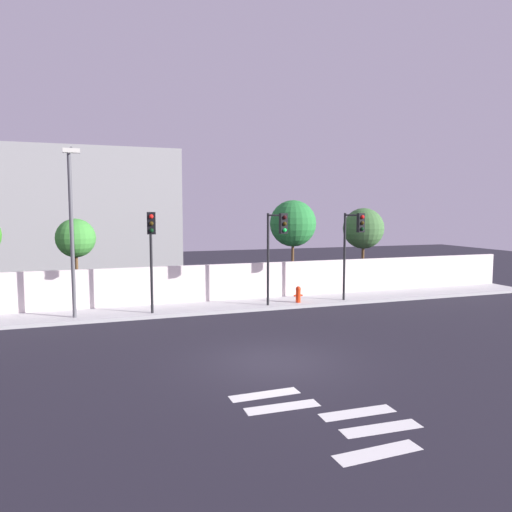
{
  "coord_description": "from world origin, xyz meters",
  "views": [
    {
      "loc": [
        -5.11,
        -13.25,
        4.6
      ],
      "look_at": [
        1.66,
        6.5,
        2.6
      ],
      "focal_mm": 33.43,
      "sensor_mm": 36.0,
      "label": 1
    }
  ],
  "objects": [
    {
      "name": "fire_hydrant",
      "position": [
        4.23,
        7.68,
        0.58
      ],
      "size": [
        0.44,
        0.26,
        0.79
      ],
      "color": "red",
      "rests_on": "sidewalk"
    },
    {
      "name": "roadside_tree_rightmost",
      "position": [
        9.81,
        10.96,
        3.55
      ],
      "size": [
        2.37,
        2.37,
        4.75
      ],
      "color": "brown",
      "rests_on": "ground"
    },
    {
      "name": "traffic_light_center",
      "position": [
        2.74,
        6.79,
        3.34
      ],
      "size": [
        0.45,
        1.62,
        4.34
      ],
      "color": "black",
      "rests_on": "sidewalk"
    },
    {
      "name": "low_building_distant",
      "position": [
        -5.62,
        23.49,
        4.46
      ],
      "size": [
        13.15,
        6.0,
        8.93
      ],
      "primitive_type": "cube",
      "color": "gray",
      "rests_on": "ground"
    },
    {
      "name": "traffic_light_right",
      "position": [
        -2.82,
        6.9,
        3.37
      ],
      "size": [
        0.36,
        1.41,
        4.39
      ],
      "color": "black",
      "rests_on": "sidewalk"
    },
    {
      "name": "traffic_light_left",
      "position": [
        6.75,
        6.87,
        3.33
      ],
      "size": [
        0.4,
        1.47,
        4.33
      ],
      "color": "black",
      "rests_on": "sidewalk"
    },
    {
      "name": "crosswalk_marking",
      "position": [
        -0.25,
        -4.1,
        0.0
      ],
      "size": [
        3.51,
        3.89,
        0.01
      ],
      "color": "silver",
      "rests_on": "ground"
    },
    {
      "name": "ground_plane",
      "position": [
        0.0,
        0.0,
        0.0
      ],
      "size": [
        80.0,
        80.0,
        0.0
      ],
      "primitive_type": "plane",
      "color": "black"
    },
    {
      "name": "perimeter_wall",
      "position": [
        0.0,
        9.49,
        1.05
      ],
      "size": [
        36.0,
        0.18,
        1.8
      ],
      "primitive_type": "cube",
      "color": "silver",
      "rests_on": "sidewalk"
    },
    {
      "name": "roadside_tree_midleft",
      "position": [
        -5.9,
        10.96,
        3.28
      ],
      "size": [
        1.86,
        1.86,
        4.23
      ],
      "color": "brown",
      "rests_on": "ground"
    },
    {
      "name": "sidewalk",
      "position": [
        0.0,
        8.2,
        0.07
      ],
      "size": [
        36.0,
        2.4,
        0.15
      ],
      "primitive_type": "cube",
      "color": "#ADADAD",
      "rests_on": "ground"
    },
    {
      "name": "street_lamp_curbside",
      "position": [
        -5.91,
        7.45,
        4.2
      ],
      "size": [
        0.62,
        2.22,
        6.79
      ],
      "color": "#4C4C51",
      "rests_on": "sidewalk"
    },
    {
      "name": "roadside_tree_midright",
      "position": [
        5.34,
        10.96,
        3.89
      ],
      "size": [
        2.56,
        2.56,
        5.18
      ],
      "color": "brown",
      "rests_on": "ground"
    }
  ]
}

